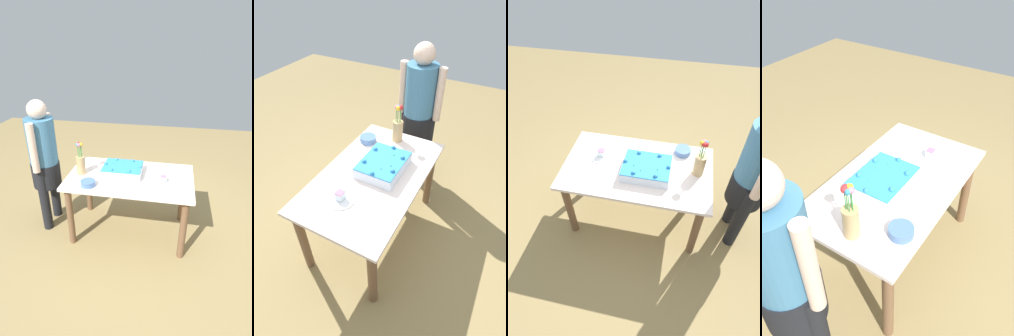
{
  "view_description": "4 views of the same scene",
  "coord_description": "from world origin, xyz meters",
  "views": [
    {
      "loc": [
        0.4,
        -2.39,
        2.06
      ],
      "look_at": [
        -0.05,
        0.01,
        0.81
      ],
      "focal_mm": 28.0,
      "sensor_mm": 36.0,
      "label": 1
    },
    {
      "loc": [
        1.36,
        0.78,
        2.12
      ],
      "look_at": [
        -0.03,
        0.04,
        0.78
      ],
      "focal_mm": 28.0,
      "sensor_mm": 36.0,
      "label": 2
    },
    {
      "loc": [
        -0.31,
        1.61,
        2.38
      ],
      "look_at": [
        0.02,
        0.03,
        0.73
      ],
      "focal_mm": 28.0,
      "sensor_mm": 36.0,
      "label": 3
    },
    {
      "loc": [
        -1.43,
        -0.86,
        2.15
      ],
      "look_at": [
        -0.04,
        0.05,
        0.84
      ],
      "focal_mm": 35.0,
      "sensor_mm": 36.0,
      "label": 4
    }
  ],
  "objects": [
    {
      "name": "fruit_bowl",
      "position": [
        -0.38,
        -0.27,
        0.75
      ],
      "size": [
        0.15,
        0.15,
        0.06
      ],
      "primitive_type": "cylinder",
      "color": "#4A6DA0",
      "rests_on": "dining_table"
    },
    {
      "name": "serving_plate_with_slice",
      "position": [
        0.35,
        -0.07,
        0.74
      ],
      "size": [
        0.21,
        0.21,
        0.08
      ],
      "color": "white",
      "rests_on": "dining_table"
    },
    {
      "name": "flower_vase",
      "position": [
        -0.53,
        -0.03,
        0.85
      ],
      "size": [
        0.1,
        0.1,
        0.36
      ],
      "color": "tan",
      "rests_on": "dining_table"
    },
    {
      "name": "ground_plane",
      "position": [
        0.0,
        0.0,
        0.0
      ],
      "size": [
        8.0,
        8.0,
        0.0
      ],
      "primitive_type": "plane",
      "color": "olive"
    },
    {
      "name": "person_standing",
      "position": [
        -0.96,
        0.0,
        0.85
      ],
      "size": [
        0.31,
        0.45,
        1.49
      ],
      "color": "black",
      "rests_on": "ground_plane"
    },
    {
      "name": "dining_table",
      "position": [
        0.0,
        0.0,
        0.6
      ],
      "size": [
        1.32,
        0.77,
        0.72
      ],
      "color": "silver",
      "rests_on": "ground_plane"
    },
    {
      "name": "sheet_cake",
      "position": [
        -0.09,
        0.04,
        0.77
      ],
      "size": [
        0.42,
        0.33,
        0.12
      ],
      "color": "white",
      "rests_on": "dining_table"
    },
    {
      "name": "cake_knife",
      "position": [
        0.35,
        0.21,
        0.72
      ],
      "size": [
        0.13,
        0.19,
        0.0
      ],
      "primitive_type": "cube",
      "rotation": [
        0.0,
        0.0,
        4.15
      ],
      "color": "silver",
      "rests_on": "dining_table"
    }
  ]
}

